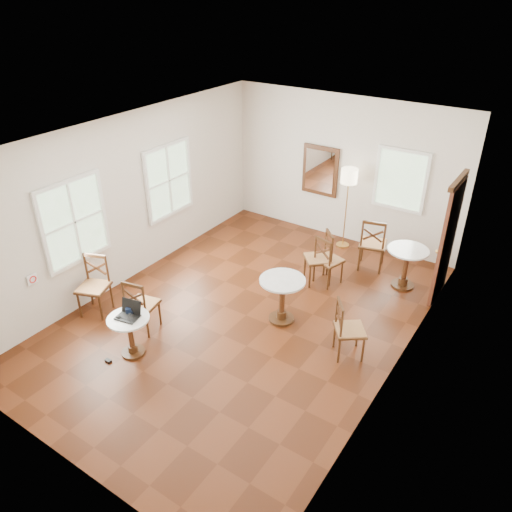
{
  "coord_description": "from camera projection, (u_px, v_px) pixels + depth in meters",
  "views": [
    {
      "loc": [
        3.88,
        -5.5,
        4.96
      ],
      "look_at": [
        0.0,
        0.3,
        1.0
      ],
      "focal_mm": 34.83,
      "sensor_mm": 36.0,
      "label": 1
    }
  ],
  "objects": [
    {
      "name": "ground",
      "position": [
        246.0,
        315.0,
        8.3
      ],
      "size": [
        7.0,
        7.0,
        0.0
      ],
      "primitive_type": "plane",
      "color": "#4F210D",
      "rests_on": "ground"
    },
    {
      "name": "room_shell",
      "position": [
        252.0,
        205.0,
        7.59
      ],
      "size": [
        5.02,
        7.02,
        3.01
      ],
      "color": "beige",
      "rests_on": "ground"
    },
    {
      "name": "cafe_table_near",
      "position": [
        130.0,
        332.0,
        7.28
      ],
      "size": [
        0.62,
        0.62,
        0.65
      ],
      "color": "#3F230F",
      "rests_on": "ground"
    },
    {
      "name": "cafe_table_mid",
      "position": [
        282.0,
        295.0,
        7.96
      ],
      "size": [
        0.74,
        0.74,
        0.78
      ],
      "color": "#3F230F",
      "rests_on": "ground"
    },
    {
      "name": "cafe_table_back",
      "position": [
        406.0,
        264.0,
        8.86
      ],
      "size": [
        0.72,
        0.72,
        0.76
      ],
      "color": "#3F230F",
      "rests_on": "ground"
    },
    {
      "name": "chair_near_a",
      "position": [
        141.0,
        305.0,
        7.74
      ],
      "size": [
        0.52,
        0.52,
        0.96
      ],
      "rotation": [
        0.0,
        0.0,
        3.35
      ],
      "color": "#3F230F",
      "rests_on": "ground"
    },
    {
      "name": "chair_near_b",
      "position": [
        94.0,
        286.0,
        8.16
      ],
      "size": [
        0.6,
        0.6,
        1.01
      ],
      "rotation": [
        0.0,
        0.0,
        0.37
      ],
      "color": "#3F230F",
      "rests_on": "ground"
    },
    {
      "name": "chair_mid_a",
      "position": [
        328.0,
        260.0,
        8.96
      ],
      "size": [
        0.55,
        0.55,
        0.95
      ],
      "rotation": [
        0.0,
        0.0,
        2.85
      ],
      "color": "#3F230F",
      "rests_on": "ground"
    },
    {
      "name": "chair_mid_b",
      "position": [
        348.0,
        329.0,
        7.23
      ],
      "size": [
        0.6,
        0.6,
        0.93
      ],
      "rotation": [
        0.0,
        0.0,
        2.21
      ],
      "color": "#3F230F",
      "rests_on": "ground"
    },
    {
      "name": "chair_back_a",
      "position": [
        373.0,
        244.0,
        9.38
      ],
      "size": [
        0.6,
        0.6,
        1.07
      ],
      "rotation": [
        0.0,
        0.0,
        3.4
      ],
      "color": "#3F230F",
      "rests_on": "ground"
    },
    {
      "name": "chair_back_b",
      "position": [
        319.0,
        258.0,
        8.99
      ],
      "size": [
        0.64,
        0.64,
        0.99
      ],
      "rotation": [
        0.0,
        0.0,
        -0.82
      ],
      "color": "#3F230F",
      "rests_on": "ground"
    },
    {
      "name": "floor_lamp",
      "position": [
        349.0,
        181.0,
        9.73
      ],
      "size": [
        0.33,
        0.33,
        1.69
      ],
      "color": "#BF8C3F",
      "rests_on": "ground"
    },
    {
      "name": "laptop",
      "position": [
        129.0,
        313.0,
        7.17
      ],
      "size": [
        0.37,
        0.32,
        0.23
      ],
      "rotation": [
        0.0,
        0.0,
        0.2
      ],
      "color": "black",
      "rests_on": "cafe_table_near"
    },
    {
      "name": "mouse",
      "position": [
        118.0,
        317.0,
        7.14
      ],
      "size": [
        0.12,
        0.1,
        0.04
      ],
      "primitive_type": "ellipsoid",
      "rotation": [
        0.0,
        0.0,
        -0.39
      ],
      "color": "black",
      "rests_on": "cafe_table_near"
    },
    {
      "name": "navy_mug",
      "position": [
        129.0,
        311.0,
        7.21
      ],
      "size": [
        0.13,
        0.08,
        0.1
      ],
      "color": "black",
      "rests_on": "cafe_table_near"
    },
    {
      "name": "water_glass",
      "position": [
        130.0,
        317.0,
        7.09
      ],
      "size": [
        0.06,
        0.06,
        0.1
      ],
      "primitive_type": "cylinder",
      "color": "white",
      "rests_on": "cafe_table_near"
    },
    {
      "name": "power_adapter",
      "position": [
        108.0,
        361.0,
        7.29
      ],
      "size": [
        0.09,
        0.06,
        0.04
      ],
      "primitive_type": "cube",
      "color": "black",
      "rests_on": "ground"
    }
  ]
}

